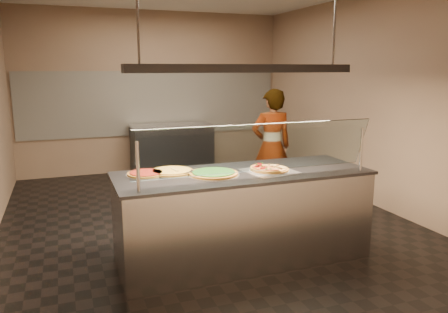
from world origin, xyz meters
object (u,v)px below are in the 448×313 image
object	(u,v)px
sneeze_guard	(258,149)
pizza_spinach	(214,173)
half_pizza_sausage	(278,168)
perforated_tray	(269,171)
prep_table	(172,149)
pizza_spatula	(180,170)
pizza_cheese	(172,171)
pizza_tomato	(146,173)
serving_counter	(243,216)
worker	(271,146)
half_pizza_pepperoni	(261,169)
heat_lamp_housing	(244,68)

from	to	relation	value
sneeze_guard	pizza_spinach	xyz separation A→B (m)	(-0.32, 0.32, -0.28)
half_pizza_sausage	perforated_tray	bearing A→B (deg)	178.74
sneeze_guard	prep_table	xyz separation A→B (m)	(0.21, 4.26, -0.76)
sneeze_guard	prep_table	bearing A→B (deg)	87.12
pizza_spatula	pizza_cheese	bearing A→B (deg)	141.07
perforated_tray	half_pizza_sausage	size ratio (longest dim) A/B	1.29
pizza_tomato	prep_table	world-z (taller)	pizza_tomato
serving_counter	half_pizza_sausage	size ratio (longest dim) A/B	6.23
pizza_tomato	half_pizza_sausage	bearing A→B (deg)	-12.63
half_pizza_sausage	serving_counter	bearing A→B (deg)	167.34
pizza_spinach	worker	bearing A→B (deg)	49.07
half_pizza_sausage	sneeze_guard	bearing A→B (deg)	-142.71
sneeze_guard	pizza_cheese	distance (m)	0.92
pizza_cheese	sneeze_guard	bearing A→B (deg)	-39.10
half_pizza_pepperoni	pizza_spinach	size ratio (longest dim) A/B	0.81
serving_counter	perforated_tray	bearing A→B (deg)	-16.58
perforated_tray	pizza_spinach	xyz separation A→B (m)	(-0.58, 0.05, 0.01)
prep_table	heat_lamp_housing	xyz separation A→B (m)	(-0.21, -3.91, 1.48)
serving_counter	half_pizza_sausage	xyz separation A→B (m)	(0.35, -0.08, 0.49)
perforated_tray	pizza_cheese	size ratio (longest dim) A/B	1.14
sneeze_guard	pizza_spatula	size ratio (longest dim) A/B	10.17
perforated_tray	worker	distance (m)	1.99
pizza_spinach	pizza_spatula	bearing A→B (deg)	148.10
heat_lamp_housing	pizza_spatula	bearing A→B (deg)	165.75
perforated_tray	heat_lamp_housing	world-z (taller)	heat_lamp_housing
sneeze_guard	heat_lamp_housing	world-z (taller)	heat_lamp_housing
serving_counter	half_pizza_pepperoni	xyz separation A→B (m)	(0.16, -0.07, 0.50)
perforated_tray	pizza_spinach	bearing A→B (deg)	174.96
half_pizza_sausage	pizza_tomato	bearing A→B (deg)	167.37
pizza_spinach	pizza_tomato	world-z (taller)	pizza_spinach
prep_table	pizza_spatula	bearing A→B (deg)	-102.42
serving_counter	half_pizza_sausage	world-z (taller)	half_pizza_sausage
heat_lamp_housing	pizza_tomato	bearing A→B (deg)	167.38
pizza_tomato	worker	bearing A→B (deg)	35.12
pizza_spinach	pizza_cheese	size ratio (longest dim) A/B	1.09
perforated_tray	prep_table	xyz separation A→B (m)	(-0.04, 3.99, -0.47)
pizza_cheese	pizza_spinach	bearing A→B (deg)	-33.36
pizza_cheese	pizza_spatula	bearing A→B (deg)	-38.93
half_pizza_sausage	prep_table	world-z (taller)	half_pizza_sausage
heat_lamp_housing	sneeze_guard	bearing A→B (deg)	-90.00
perforated_tray	half_pizza_pepperoni	world-z (taller)	half_pizza_pepperoni
half_pizza_pepperoni	heat_lamp_housing	world-z (taller)	heat_lamp_housing
pizza_cheese	prep_table	world-z (taller)	pizza_cheese
half_pizza_pepperoni	perforated_tray	bearing A→B (deg)	-0.99
serving_counter	pizza_spinach	distance (m)	0.58
pizza_spatula	worker	xyz separation A→B (m)	(1.78, 1.53, -0.13)
pizza_tomato	pizza_spinach	bearing A→B (deg)	-20.90
perforated_tray	half_pizza_sausage	xyz separation A→B (m)	(0.09, -0.00, 0.02)
pizza_cheese	pizza_tomato	size ratio (longest dim) A/B	1.18
pizza_cheese	pizza_tomato	bearing A→B (deg)	-179.50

